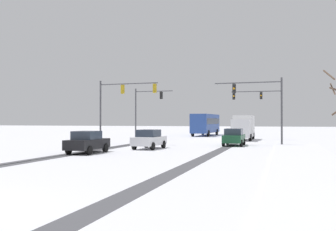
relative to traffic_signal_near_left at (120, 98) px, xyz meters
name	(u,v)px	position (x,y,z in m)	size (l,w,h in m)	color
wheel_track_left_lane	(204,158)	(11.04, -12.13, -4.66)	(0.95, 35.75, 0.01)	#4C4C51
wheel_track_right_lane	(73,155)	(1.75, -12.13, -4.66)	(0.82, 35.75, 0.01)	#4C4C51
wheel_track_center	(65,154)	(1.12, -12.13, -4.66)	(0.70, 35.75, 0.01)	#4C4C51
sidewalk_kerb_right	(309,163)	(17.17, -13.76, -4.60)	(4.00, 35.75, 0.12)	white
traffic_signal_near_left	(120,98)	(0.00, 0.00, 0.00)	(6.46, 0.60, 6.50)	#47474C
traffic_signal_near_right	(262,99)	(13.96, 2.16, -0.21)	(6.53, 0.38, 6.50)	#47474C
traffic_signal_far_right	(264,103)	(13.58, 14.09, -0.01)	(6.34, 0.41, 6.50)	#47474C
traffic_signal_far_left	(145,105)	(-0.90, 10.10, -0.30)	(5.05, 0.38, 6.50)	#47474C
car_dark_green_lead	(234,137)	(11.41, 0.70, -3.85)	(1.86, 4.12, 1.62)	#194C2D
car_white_second	(149,139)	(5.02, -5.37, -3.85)	(2.00, 4.18, 1.62)	silver
car_black_third	(87,142)	(2.16, -10.79, -3.85)	(1.84, 4.10, 1.62)	black
bus_oncoming	(206,123)	(4.17, 24.23, -2.67)	(2.81, 11.04, 3.38)	#284793
box_truck_delivery	(243,127)	(11.25, 11.72, -3.03)	(2.33, 7.41, 3.02)	silver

